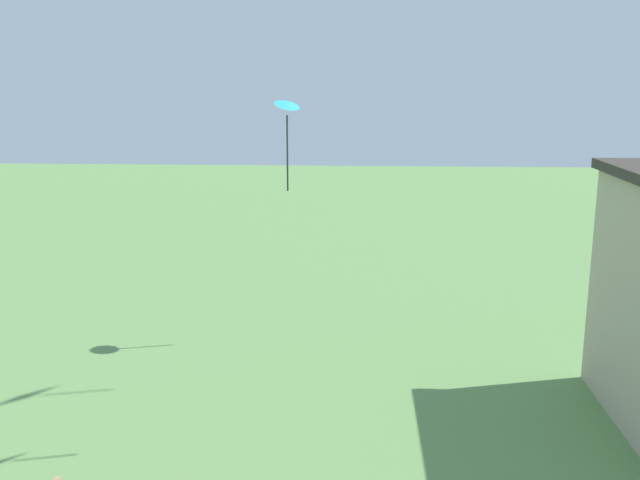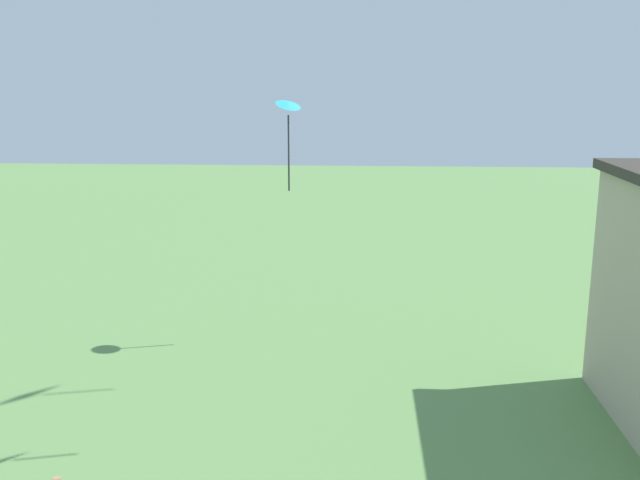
# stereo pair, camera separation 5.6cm
# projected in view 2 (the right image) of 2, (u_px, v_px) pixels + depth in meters

# --- Properties ---
(kite_cyan_delta) EXTENTS (1.03, 1.02, 2.64)m
(kite_cyan_delta) POSITION_uv_depth(u_px,v_px,m) (288.00, 112.00, 20.26)
(kite_cyan_delta) COLOR #2DB2C6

